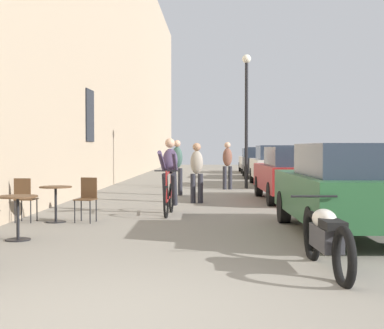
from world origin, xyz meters
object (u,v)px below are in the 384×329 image
(pedestrian_far, at_px, (227,163))
(parked_car_nearest, at_px, (347,188))
(cafe_chair_far_toward_street, at_px, (24,197))
(parked_car_second, at_px, (294,173))
(cafe_table_mid, at_px, (18,208))
(parked_car_fourth, at_px, (262,162))
(parked_motorcycle, at_px, (327,238))
(parked_car_fifth, at_px, (254,160))
(cafe_table_far, at_px, (56,196))
(cafe_chair_far_toward_wall, at_px, (87,196))
(parked_car_third, at_px, (277,165))
(cyclist_on_bicycle, at_px, (169,178))
(pedestrian_near, at_px, (197,169))
(street_lamp, at_px, (246,104))
(pedestrian_mid, at_px, (177,164))

(pedestrian_far, relative_size, parked_car_nearest, 0.38)
(cafe_chair_far_toward_street, xyz_separation_m, parked_car_second, (6.00, 4.70, 0.27))
(pedestrian_far, bearing_deg, cafe_table_mid, -108.08)
(parked_car_fourth, bearing_deg, parked_motorcycle, -92.69)
(parked_car_second, xyz_separation_m, parked_motorcycle, (-0.86, -8.87, -0.38))
(parked_car_fourth, distance_m, parked_car_fifth, 5.51)
(cafe_table_far, distance_m, parked_car_nearest, 5.63)
(cafe_chair_far_toward_wall, height_order, parked_car_fourth, parked_car_fourth)
(cafe_chair_far_toward_wall, bearing_deg, cafe_table_mid, -105.01)
(parked_car_third, height_order, parked_car_fifth, parked_car_third)
(cafe_table_far, bearing_deg, parked_car_fifth, 76.00)
(parked_car_third, bearing_deg, parked_car_second, -92.11)
(parked_car_nearest, height_order, parked_motorcycle, parked_car_nearest)
(cafe_chair_far_toward_wall, relative_size, cyclist_on_bicycle, 0.51)
(cafe_chair_far_toward_wall, distance_m, parked_car_fifth, 22.85)
(cafe_chair_far_toward_street, distance_m, pedestrian_near, 5.26)
(parked_car_second, bearing_deg, parked_car_third, 87.89)
(pedestrian_near, bearing_deg, cafe_chair_far_toward_street, -129.19)
(street_lamp, bearing_deg, parked_car_nearest, -84.38)
(cafe_chair_far_toward_wall, height_order, parked_car_fifth, parked_car_fifth)
(parked_car_fifth, bearing_deg, parked_motorcycle, -92.23)
(cafe_table_mid, height_order, pedestrian_far, pedestrian_far)
(pedestrian_mid, bearing_deg, cyclist_on_bicycle, -88.17)
(cafe_chair_far_toward_street, distance_m, cyclist_on_bicycle, 3.18)
(cafe_chair_far_toward_wall, height_order, pedestrian_near, pedestrian_near)
(cafe_table_far, height_order, pedestrian_mid, pedestrian_mid)
(parked_car_fourth, bearing_deg, pedestrian_far, -103.41)
(cafe_table_mid, bearing_deg, pedestrian_far, 71.92)
(cafe_table_mid, xyz_separation_m, cafe_chair_far_toward_street, (-0.62, 2.11, -0.00))
(cafe_table_mid, distance_m, pedestrian_near, 6.75)
(pedestrian_mid, bearing_deg, cafe_chair_far_toward_street, -112.05)
(parked_motorcycle, bearing_deg, cafe_chair_far_toward_street, 140.98)
(parked_car_third, bearing_deg, parked_car_nearest, -90.92)
(cyclist_on_bicycle, distance_m, parked_car_second, 4.53)
(cafe_chair_far_toward_wall, height_order, cyclist_on_bicycle, cyclist_on_bicycle)
(cafe_table_mid, height_order, pedestrian_mid, pedestrian_mid)
(cafe_table_mid, height_order, parked_car_fourth, parked_car_fourth)
(cafe_chair_far_toward_street, height_order, pedestrian_far, pedestrian_far)
(parked_car_nearest, bearing_deg, cafe_table_far, 165.02)
(cyclist_on_bicycle, height_order, parked_car_fifth, cyclist_on_bicycle)
(street_lamp, height_order, parked_car_fourth, street_lamp)
(parked_car_nearest, xyz_separation_m, parked_car_fourth, (0.10, 18.32, -0.02))
(pedestrian_far, distance_m, parked_motorcycle, 13.25)
(cafe_chair_far_toward_wall, distance_m, parked_motorcycle, 5.84)
(street_lamp, distance_m, parked_car_fourth, 7.80)
(pedestrian_mid, distance_m, parked_car_second, 3.82)
(cafe_table_mid, bearing_deg, cafe_chair_far_toward_wall, 74.99)
(parked_car_fifth, bearing_deg, cafe_table_far, -104.00)
(cafe_table_far, distance_m, parked_car_fifth, 23.06)
(cafe_chair_far_toward_wall, xyz_separation_m, pedestrian_near, (2.09, 3.91, 0.40))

